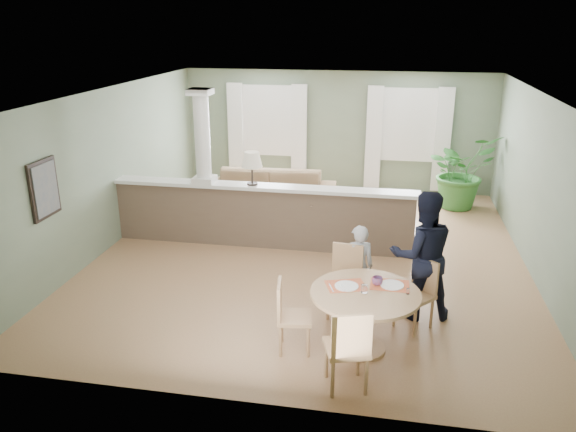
% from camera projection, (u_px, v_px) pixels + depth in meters
% --- Properties ---
extents(ground, '(8.00, 8.00, 0.00)m').
position_uv_depth(ground, '(311.00, 254.00, 9.55)').
color(ground, tan).
rests_on(ground, ground).
extents(room_shell, '(7.02, 8.02, 2.71)m').
position_uv_depth(room_shell, '(316.00, 141.00, 9.54)').
color(room_shell, gray).
rests_on(room_shell, ground).
extents(pony_wall, '(5.32, 0.38, 2.70)m').
position_uv_depth(pony_wall, '(256.00, 207.00, 9.67)').
color(pony_wall, brown).
rests_on(pony_wall, ground).
extents(sofa, '(2.82, 1.22, 0.81)m').
position_uv_depth(sofa, '(267.00, 193.00, 11.51)').
color(sofa, '#8A674B').
rests_on(sofa, ground).
extents(houseplant, '(1.85, 1.81, 1.56)m').
position_uv_depth(houseplant, '(461.00, 171.00, 11.67)').
color(houseplant, '#306E2C').
rests_on(houseplant, ground).
extents(dining_table, '(1.29, 1.29, 0.88)m').
position_uv_depth(dining_table, '(365.00, 304.00, 6.58)').
color(dining_table, tan).
rests_on(dining_table, ground).
extents(chair_far_boy, '(0.48, 0.48, 0.96)m').
position_uv_depth(chair_far_boy, '(345.00, 277.00, 7.47)').
color(chair_far_boy, tan).
rests_on(chair_far_boy, ground).
extents(chair_far_man, '(0.58, 0.58, 0.91)m').
position_uv_depth(chair_far_man, '(418.00, 290.00, 7.16)').
color(chair_far_man, tan).
rests_on(chair_far_man, ground).
extents(chair_near, '(0.55, 0.55, 0.98)m').
position_uv_depth(chair_near, '(348.00, 347.00, 5.86)').
color(chair_near, tan).
rests_on(chair_near, ground).
extents(chair_side, '(0.45, 0.45, 0.89)m').
position_uv_depth(chair_side, '(289.00, 313.00, 6.64)').
color(chair_side, tan).
rests_on(chair_side, ground).
extents(child_person, '(0.50, 0.39, 1.20)m').
position_uv_depth(child_person, '(358.00, 267.00, 7.59)').
color(child_person, '#A6A7AC').
rests_on(child_person, ground).
extents(man_person, '(0.97, 0.83, 1.75)m').
position_uv_depth(man_person, '(422.00, 255.00, 7.30)').
color(man_person, black).
rests_on(man_person, ground).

